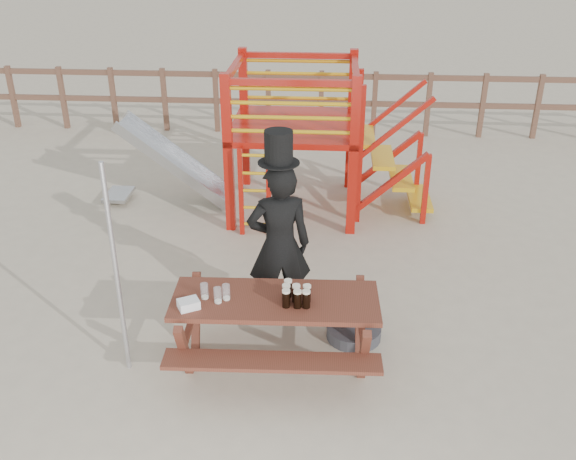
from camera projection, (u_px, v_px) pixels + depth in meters
The scene contains 10 objects.
ground at pixel (250, 360), 6.15m from camera, with size 60.00×60.00×0.00m, color #B6A88E.
back_fence at pixel (295, 95), 12.06m from camera, with size 15.09×0.09×1.20m.
playground_fort at pixel (289, 135), 8.86m from camera, with size 4.71×1.84×2.10m.
picnic_table at pixel (275, 323), 5.91m from camera, with size 1.91×1.35×0.73m.
man_with_hat at pixel (279, 242), 6.35m from camera, with size 0.71×0.54×2.07m.
metal_pole at pixel (116, 273), 5.60m from camera, with size 0.05×0.05×2.06m, color #B2B2B7.
parasol_base at pixel (354, 332), 6.45m from camera, with size 0.55×0.55×0.23m.
paper_bag at pixel (189, 304), 5.63m from camera, with size 0.18×0.14×0.08m, color white.
stout_pints at pixel (295, 295), 5.68m from camera, with size 0.26×0.24×0.17m.
empty_glasses at pixel (216, 293), 5.74m from camera, with size 0.27×0.13×0.15m.
Camera 1 is at (0.71, -4.90, 3.88)m, focal length 40.00 mm.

